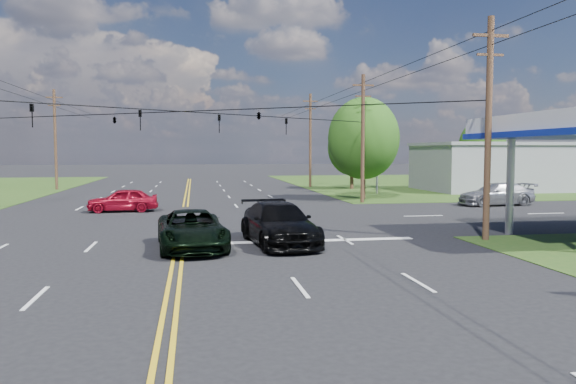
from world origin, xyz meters
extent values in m
plane|color=black|center=(0.00, 12.00, 0.00)|extent=(280.00, 280.00, 0.00)
cube|color=#224516|center=(35.00, 44.00, 0.00)|extent=(46.00, 48.00, 0.03)
cube|color=silver|center=(5.00, 4.00, 0.00)|extent=(10.00, 0.50, 0.02)
cube|color=gray|center=(30.00, 32.00, 2.20)|extent=(14.00, 10.00, 4.40)
cylinder|color=#A5A5AA|center=(15.00, 4.50, 2.33)|extent=(0.36, 0.36, 4.65)
cylinder|color=#3C2819|center=(13.00, 3.00, 4.75)|extent=(0.28, 0.28, 9.50)
cube|color=#3C2819|center=(13.00, 3.00, 8.70)|extent=(1.60, 0.12, 0.12)
cube|color=#3C2819|center=(13.00, 3.00, 7.90)|extent=(1.20, 0.10, 0.10)
cylinder|color=#3C2819|center=(13.00, 21.00, 4.75)|extent=(0.28, 0.28, 9.50)
cube|color=#3C2819|center=(13.00, 21.00, 8.70)|extent=(1.60, 0.12, 0.12)
cube|color=#3C2819|center=(13.00, 21.00, 7.90)|extent=(1.20, 0.10, 0.10)
cylinder|color=#3C2819|center=(-13.00, 40.00, 5.00)|extent=(0.28, 0.28, 10.00)
cube|color=#3C2819|center=(-13.00, 40.00, 9.20)|extent=(1.60, 0.12, 0.12)
cube|color=#3C2819|center=(-13.00, 40.00, 8.40)|extent=(1.20, 0.10, 0.10)
cylinder|color=#3C2819|center=(13.00, 40.00, 5.00)|extent=(0.28, 0.28, 10.00)
cube|color=#3C2819|center=(13.00, 40.00, 9.20)|extent=(1.60, 0.12, 0.12)
cube|color=#3C2819|center=(13.00, 40.00, 8.40)|extent=(1.20, 0.10, 0.10)
imported|color=black|center=(-6.50, 7.50, 5.42)|extent=(0.17, 0.21, 1.05)
imported|color=black|center=(-2.08, 10.56, 5.42)|extent=(0.17, 0.21, 1.05)
imported|color=black|center=(2.08, 13.44, 5.42)|extent=(0.17, 0.21, 1.05)
imported|color=black|center=(6.50, 16.50, 5.42)|extent=(0.17, 0.21, 1.05)
imported|color=black|center=(-3.90, 14.70, 5.70)|extent=(1.24, 0.26, 0.50)
imported|color=black|center=(3.90, 9.30, 5.70)|extent=(1.24, 0.26, 0.50)
cylinder|color=black|center=(13.00, 10.00, 8.90)|extent=(0.04, 100.00, 0.04)
cylinder|color=black|center=(13.00, 10.00, 8.30)|extent=(0.04, 100.00, 0.04)
cylinder|color=#3C2819|center=(14.00, 24.00, 1.65)|extent=(0.36, 0.36, 3.30)
ellipsoid|color=#164512|center=(14.00, 24.00, 4.88)|extent=(5.70, 5.70, 6.60)
cylinder|color=#3C2819|center=(16.50, 36.00, 1.43)|extent=(0.36, 0.36, 2.86)
ellipsoid|color=#164512|center=(16.50, 36.00, 4.23)|extent=(4.94, 4.94, 5.72)
cylinder|color=#3C2819|center=(34.00, 42.00, 1.54)|extent=(0.36, 0.36, 3.08)
ellipsoid|color=#164512|center=(34.00, 42.00, 4.55)|extent=(5.32, 5.32, 6.16)
imported|color=black|center=(0.50, 2.84, 0.76)|extent=(2.94, 5.66, 1.53)
imported|color=black|center=(4.04, 3.42, 0.85)|extent=(3.03, 6.12, 1.71)
imported|color=maroon|center=(-3.88, 17.50, 0.75)|extent=(4.46, 1.94, 1.50)
imported|color=#97989C|center=(21.80, 17.50, 0.80)|extent=(5.66, 2.66, 1.60)
cylinder|color=#A5A5AA|center=(17.00, 29.54, 3.63)|extent=(0.20, 0.20, 7.26)
cube|color=yellow|center=(17.00, 29.54, 6.66)|extent=(2.01, 0.40, 1.00)
camera|label=1|loc=(0.60, -19.25, 3.82)|focal=35.00mm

